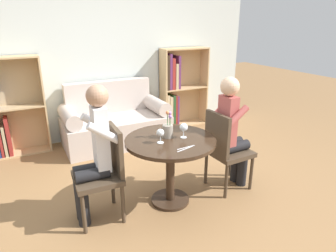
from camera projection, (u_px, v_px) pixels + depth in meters
ground_plane at (170, 201)px, 3.17m from camera, size 16.00×16.00×0.00m
back_wall at (102, 51)px, 4.57m from camera, size 5.20×0.05×2.70m
round_table at (170, 153)px, 2.98m from camera, size 0.90×0.90×0.71m
couch at (115, 123)px, 4.57m from camera, size 1.55×0.80×0.92m
bookshelf_left at (3, 112)px, 4.05m from camera, size 0.84×0.28×1.36m
bookshelf_right at (177, 89)px, 5.20m from camera, size 0.84×0.28×1.36m
chair_left at (105, 170)px, 2.78m from camera, size 0.44×0.44×0.90m
chair_right at (225, 148)px, 3.25m from camera, size 0.43×0.43×0.90m
person_left at (93, 153)px, 2.68m from camera, size 0.43×0.35×1.30m
person_right at (232, 131)px, 3.24m from camera, size 0.43×0.35×1.27m
wine_glass_left at (160, 133)px, 2.81m from camera, size 0.07×0.07×0.14m
wine_glass_right at (184, 128)px, 2.93m from camera, size 0.08×0.08×0.15m
flower_vase at (168, 129)px, 2.94m from camera, size 0.10×0.10×0.28m
knife_left_setting at (186, 147)px, 2.74m from camera, size 0.19×0.02×0.00m
fork_left_setting at (185, 149)px, 2.70m from camera, size 0.19×0.06×0.00m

